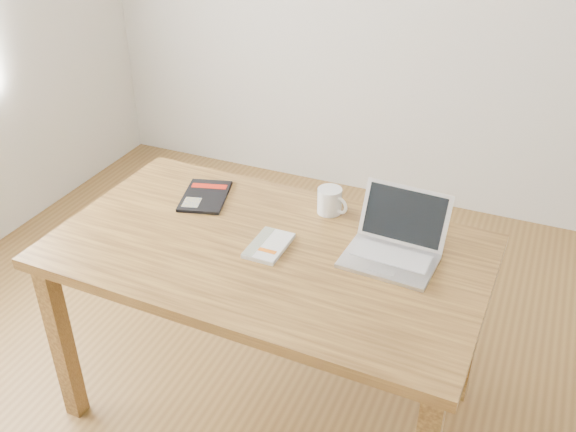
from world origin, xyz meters
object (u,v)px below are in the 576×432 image
at_px(black_guidebook, 205,196).
at_px(laptop, 394,244).
at_px(desk, 268,268).
at_px(coffee_mug, 330,201).
at_px(white_guidebook, 269,246).

relative_size(black_guidebook, laptop, 0.89).
bearing_deg(desk, laptop, 18.32).
relative_size(desk, coffee_mug, 11.86).
distance_m(white_guidebook, coffee_mug, 0.32).
bearing_deg(laptop, coffee_mug, 152.40).
xyz_separation_m(white_guidebook, coffee_mug, (0.11, 0.30, 0.04)).
bearing_deg(desk, white_guidebook, -20.76).
xyz_separation_m(desk, black_guidebook, (-0.36, 0.21, 0.10)).
xyz_separation_m(black_guidebook, laptop, (0.76, -0.09, 0.04)).
xyz_separation_m(white_guidebook, black_guidebook, (-0.37, 0.21, -0.00)).
relative_size(white_guidebook, coffee_mug, 1.52).
distance_m(white_guidebook, black_guidebook, 0.42).
bearing_deg(desk, coffee_mug, 70.04).
bearing_deg(white_guidebook, black_guidebook, 150.38).
bearing_deg(black_guidebook, laptop, -22.16).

